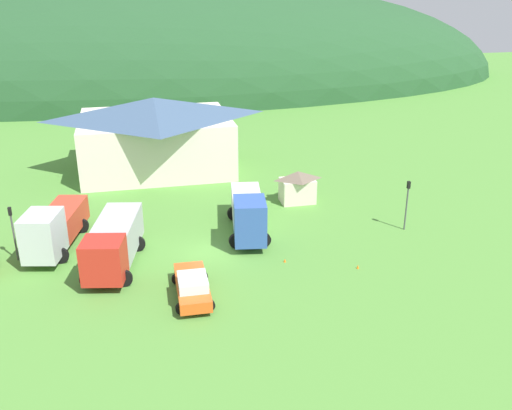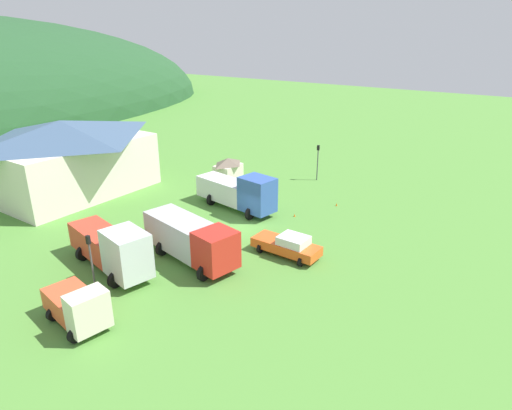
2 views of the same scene
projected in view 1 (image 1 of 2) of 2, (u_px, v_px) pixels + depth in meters
The scene contains 12 objects.
ground_plane at pixel (209, 252), 40.02m from camera, with size 200.00×200.00×0.00m, color #518C38.
forested_hill_backdrop at pixel (152, 82), 106.74m from camera, with size 137.45×60.00×37.73m, color #234C28.
depot_building at pixel (156, 133), 56.25m from camera, with size 15.66×12.47×7.26m.
play_shed_cream at pixel (297, 186), 48.48m from camera, with size 3.09×2.17×2.79m.
tow_truck_silver at pixel (54, 227), 39.66m from camera, with size 4.09×8.66×3.59m.
crane_truck_red at pixel (113, 242), 37.38m from camera, with size 4.26×8.53×3.17m.
box_truck_blue at pixel (248, 213), 42.09m from camera, with size 3.78×8.73×3.60m.
service_pickup_orange at pixel (192, 286), 33.93m from camera, with size 2.38×5.21×1.66m.
traffic_light_west at pixel (13, 228), 37.96m from camera, with size 0.20×0.32×3.90m.
traffic_light_east at pixel (407, 200), 42.71m from camera, with size 0.20×0.32×3.92m.
traffic_cone_near_pickup at pixel (358, 268), 37.70m from camera, with size 0.36×0.36×0.55m, color orange.
traffic_cone_mid_row at pixel (285, 262), 38.57m from camera, with size 0.36×0.36×0.50m, color orange.
Camera 1 is at (-4.67, -35.78, 17.93)m, focal length 39.66 mm.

